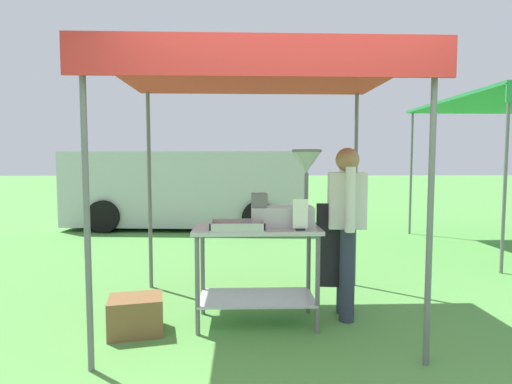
{
  "coord_description": "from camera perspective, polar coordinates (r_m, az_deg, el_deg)",
  "views": [
    {
      "loc": [
        -0.4,
        -2.7,
        1.48
      ],
      "look_at": [
        -0.26,
        1.16,
        1.19
      ],
      "focal_mm": 28.68,
      "sensor_mm": 36.0,
      "label": 1
    }
  ],
  "objects": [
    {
      "name": "donut_cart",
      "position": [
        3.75,
        0.11,
        -8.73
      ],
      "size": [
        1.13,
        0.58,
        0.89
      ],
      "color": "#B7B7BC",
      "rests_on": "ground"
    },
    {
      "name": "stall_canopy",
      "position": [
        3.83,
        0.05,
        15.49
      ],
      "size": [
        2.61,
        2.13,
        2.32
      ],
      "color": "slate",
      "rests_on": "ground"
    },
    {
      "name": "ground_plane",
      "position": [
        8.83,
        0.62,
        -5.4
      ],
      "size": [
        70.0,
        70.0,
        0.0
      ],
      "primitive_type": "plane",
      "color": "#519342"
    },
    {
      "name": "supply_crate",
      "position": [
        3.83,
        -16.41,
        -16.13
      ],
      "size": [
        0.51,
        0.44,
        0.32
      ],
      "color": "brown",
      "rests_on": "ground"
    },
    {
      "name": "vendor",
      "position": [
        3.94,
        12.4,
        -4.27
      ],
      "size": [
        0.46,
        0.54,
        1.61
      ],
      "color": "#2D3347",
      "rests_on": "ground"
    },
    {
      "name": "donut_tray",
      "position": [
        3.57,
        -2.64,
        -4.86
      ],
      "size": [
        0.47,
        0.31,
        0.07
      ],
      "color": "#B7B7BC",
      "rests_on": "donut_cart"
    },
    {
      "name": "van_silver",
      "position": [
        9.47,
        -9.12,
        0.55
      ],
      "size": [
        5.35,
        2.42,
        1.69
      ],
      "color": "#BCBCC1",
      "rests_on": "ground"
    },
    {
      "name": "menu_sign",
      "position": [
        3.53,
        6.21,
        -3.46
      ],
      "size": [
        0.13,
        0.05,
        0.27
      ],
      "color": "black",
      "rests_on": "donut_cart"
    },
    {
      "name": "donut_fryer",
      "position": [
        3.73,
        4.47,
        -0.87
      ],
      "size": [
        0.63,
        0.28,
        0.7
      ],
      "color": "#B7B7BC",
      "rests_on": "donut_cart"
    }
  ]
}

